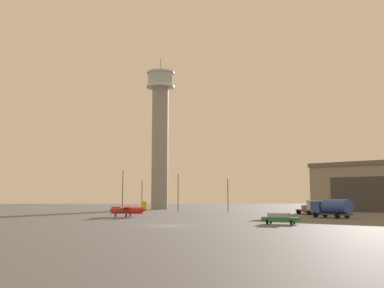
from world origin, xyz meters
name	(u,v)px	position (x,y,z in m)	size (l,w,h in m)	color
ground_plane	(166,226)	(0.00, 0.00, 0.00)	(400.00, 400.00, 0.00)	#545456
control_tower	(160,130)	(-2.98, 75.57, 23.01)	(8.22, 8.22, 44.37)	gray
hangar	(369,187)	(49.65, 55.64, 5.96)	(29.60, 28.99, 11.87)	gray
airplane_red	(128,210)	(-6.90, 24.08, 1.23)	(6.98, 8.92, 2.64)	red
truck_fuel_tanker_blue	(332,207)	(26.76, 18.92, 1.70)	(5.37, 7.40, 3.04)	#38383D
truck_flatbed_silver	(312,208)	(27.77, 32.77, 1.35)	(4.02, 7.24, 2.81)	#38383D
car_green	(280,218)	(14.07, 2.12, 0.74)	(4.83, 3.71, 1.37)	#287A42
light_post_west	(142,192)	(-6.50, 53.31, 4.54)	(0.44, 0.44, 7.48)	#38383D
light_post_east	(178,189)	(2.03, 49.48, 5.34)	(0.44, 0.44, 9.01)	#38383D
light_post_north	(123,187)	(-10.44, 47.62, 5.65)	(0.44, 0.44, 9.60)	#38383D
light_post_centre	(228,191)	(13.33, 47.89, 4.70)	(0.44, 0.44, 7.79)	#38383D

